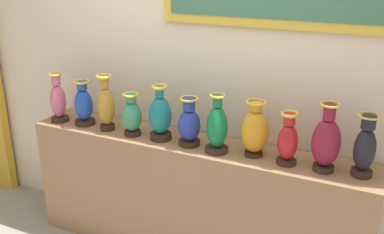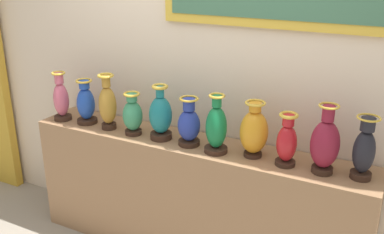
{
  "view_description": "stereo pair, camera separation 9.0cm",
  "coord_description": "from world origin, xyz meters",
  "px_view_note": "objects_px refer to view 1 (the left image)",
  "views": [
    {
      "loc": [
        1.23,
        -2.57,
        2.19
      ],
      "look_at": [
        0.0,
        0.0,
        1.12
      ],
      "focal_mm": 41.19,
      "sensor_mm": 36.0,
      "label": 1
    },
    {
      "loc": [
        1.31,
        -2.53,
        2.19
      ],
      "look_at": [
        0.0,
        0.0,
        1.12
      ],
      "focal_mm": 41.19,
      "sensor_mm": 36.0,
      "label": 2
    }
  ],
  "objects_px": {
    "vase_rose": "(58,101)",
    "vase_sapphire": "(84,105)",
    "vase_teal": "(160,116)",
    "vase_crimson": "(288,141)",
    "vase_onyx": "(365,148)",
    "vase_cobalt": "(190,125)",
    "vase_emerald": "(217,128)",
    "vase_jade": "(132,116)",
    "vase_amber": "(255,131)",
    "vase_burgundy": "(326,142)",
    "vase_ochre": "(106,105)"
  },
  "relations": [
    {
      "from": "vase_onyx",
      "to": "vase_sapphire",
      "type": "bearing_deg",
      "value": -179.09
    },
    {
      "from": "vase_cobalt",
      "to": "vase_burgundy",
      "type": "bearing_deg",
      "value": 0.35
    },
    {
      "from": "vase_amber",
      "to": "vase_rose",
      "type": "bearing_deg",
      "value": -177.97
    },
    {
      "from": "vase_sapphire",
      "to": "vase_emerald",
      "type": "relative_size",
      "value": 0.87
    },
    {
      "from": "vase_amber",
      "to": "vase_cobalt",
      "type": "bearing_deg",
      "value": -176.37
    },
    {
      "from": "vase_jade",
      "to": "vase_teal",
      "type": "height_order",
      "value": "vase_teal"
    },
    {
      "from": "vase_cobalt",
      "to": "vase_crimson",
      "type": "height_order",
      "value": "same"
    },
    {
      "from": "vase_ochre",
      "to": "vase_jade",
      "type": "bearing_deg",
      "value": -0.87
    },
    {
      "from": "vase_sapphire",
      "to": "vase_amber",
      "type": "xyz_separation_m",
      "value": [
        1.37,
        0.02,
        0.02
      ]
    },
    {
      "from": "vase_teal",
      "to": "vase_jade",
      "type": "bearing_deg",
      "value": -174.38
    },
    {
      "from": "vase_jade",
      "to": "vase_onyx",
      "type": "bearing_deg",
      "value": 2.02
    },
    {
      "from": "vase_sapphire",
      "to": "vase_cobalt",
      "type": "relative_size",
      "value": 1.02
    },
    {
      "from": "vase_emerald",
      "to": "vase_teal",
      "type": "bearing_deg",
      "value": 176.51
    },
    {
      "from": "vase_ochre",
      "to": "vase_rose",
      "type": "bearing_deg",
      "value": -178.45
    },
    {
      "from": "vase_emerald",
      "to": "vase_crimson",
      "type": "relative_size",
      "value": 1.17
    },
    {
      "from": "vase_crimson",
      "to": "vase_amber",
      "type": "bearing_deg",
      "value": 172.99
    },
    {
      "from": "vase_ochre",
      "to": "vase_emerald",
      "type": "relative_size",
      "value": 1.06
    },
    {
      "from": "vase_sapphire",
      "to": "vase_crimson",
      "type": "bearing_deg",
      "value": -0.12
    },
    {
      "from": "vase_rose",
      "to": "vase_sapphire",
      "type": "bearing_deg",
      "value": 8.24
    },
    {
      "from": "vase_rose",
      "to": "vase_teal",
      "type": "height_order",
      "value": "vase_teal"
    },
    {
      "from": "vase_crimson",
      "to": "vase_onyx",
      "type": "xyz_separation_m",
      "value": [
        0.45,
        0.04,
        0.02
      ]
    },
    {
      "from": "vase_sapphire",
      "to": "vase_teal",
      "type": "height_order",
      "value": "vase_teal"
    },
    {
      "from": "vase_rose",
      "to": "vase_ochre",
      "type": "xyz_separation_m",
      "value": [
        0.45,
        0.01,
        0.02
      ]
    },
    {
      "from": "vase_crimson",
      "to": "vase_burgundy",
      "type": "xyz_separation_m",
      "value": [
        0.23,
        0.0,
        0.03
      ]
    },
    {
      "from": "vase_sapphire",
      "to": "vase_onyx",
      "type": "bearing_deg",
      "value": 0.91
    },
    {
      "from": "vase_emerald",
      "to": "vase_amber",
      "type": "relative_size",
      "value": 1.07
    },
    {
      "from": "vase_ochre",
      "to": "vase_jade",
      "type": "distance_m",
      "value": 0.23
    },
    {
      "from": "vase_sapphire",
      "to": "vase_ochre",
      "type": "bearing_deg",
      "value": -5.01
    },
    {
      "from": "vase_cobalt",
      "to": "vase_rose",
      "type": "bearing_deg",
      "value": -178.61
    },
    {
      "from": "vase_emerald",
      "to": "vase_onyx",
      "type": "xyz_separation_m",
      "value": [
        0.91,
        0.06,
        0.01
      ]
    },
    {
      "from": "vase_jade",
      "to": "vase_cobalt",
      "type": "xyz_separation_m",
      "value": [
        0.46,
        0.02,
        0.0
      ]
    },
    {
      "from": "vase_sapphire",
      "to": "vase_emerald",
      "type": "xyz_separation_m",
      "value": [
        1.12,
        -0.03,
        0.02
      ]
    },
    {
      "from": "vase_jade",
      "to": "vase_crimson",
      "type": "distance_m",
      "value": 1.14
    },
    {
      "from": "vase_teal",
      "to": "vase_burgundy",
      "type": "distance_m",
      "value": 1.14
    },
    {
      "from": "vase_ochre",
      "to": "vase_burgundy",
      "type": "height_order",
      "value": "vase_burgundy"
    },
    {
      "from": "vase_cobalt",
      "to": "vase_onyx",
      "type": "relative_size",
      "value": 0.89
    },
    {
      "from": "vase_emerald",
      "to": "vase_amber",
      "type": "xyz_separation_m",
      "value": [
        0.24,
        0.05,
        0.0
      ]
    },
    {
      "from": "vase_burgundy",
      "to": "vase_onyx",
      "type": "bearing_deg",
      "value": 8.18
    },
    {
      "from": "vase_sapphire",
      "to": "vase_onyx",
      "type": "xyz_separation_m",
      "value": [
        2.04,
        0.03,
        0.02
      ]
    },
    {
      "from": "vase_jade",
      "to": "vase_cobalt",
      "type": "relative_size",
      "value": 0.93
    },
    {
      "from": "vase_crimson",
      "to": "vase_burgundy",
      "type": "height_order",
      "value": "vase_burgundy"
    },
    {
      "from": "vase_teal",
      "to": "vase_sapphire",
      "type": "bearing_deg",
      "value": 179.9
    },
    {
      "from": "vase_teal",
      "to": "vase_crimson",
      "type": "distance_m",
      "value": 0.91
    },
    {
      "from": "vase_rose",
      "to": "vase_emerald",
      "type": "height_order",
      "value": "vase_emerald"
    },
    {
      "from": "vase_rose",
      "to": "vase_cobalt",
      "type": "relative_size",
      "value": 1.14
    },
    {
      "from": "vase_onyx",
      "to": "vase_jade",
      "type": "bearing_deg",
      "value": -177.98
    },
    {
      "from": "vase_emerald",
      "to": "vase_burgundy",
      "type": "height_order",
      "value": "vase_burgundy"
    },
    {
      "from": "vase_sapphire",
      "to": "vase_emerald",
      "type": "height_order",
      "value": "vase_emerald"
    },
    {
      "from": "vase_ochre",
      "to": "vase_onyx",
      "type": "relative_size",
      "value": 1.1
    },
    {
      "from": "vase_onyx",
      "to": "vase_cobalt",
      "type": "bearing_deg",
      "value": -178.12
    }
  ]
}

